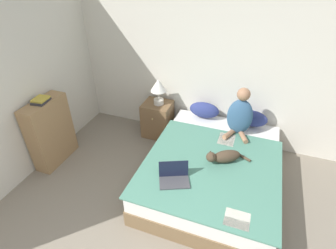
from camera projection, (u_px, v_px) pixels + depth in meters
The scene contains 12 objects.
wall_back at pixel (211, 66), 4.03m from camera, with size 5.38×0.05×2.55m.
wall_side at pixel (16, 88), 3.39m from camera, with size 0.05×4.21×2.55m.
bed at pixel (213, 170), 3.62m from camera, with size 1.70×2.13×0.48m.
pillow_near at pixel (204, 110), 4.24m from camera, with size 0.48×0.23×0.26m.
pillow_far at pixel (251, 118), 4.03m from camera, with size 0.48×0.23×0.26m.
person_sitting at pixel (240, 115), 3.76m from camera, with size 0.37×0.36×0.73m.
cat_tabby at pixel (224, 156), 3.35m from camera, with size 0.55×0.38×0.19m.
laptop_open at pixel (174, 178), 3.09m from camera, with size 0.42×0.37×0.22m.
nightstand at pixel (158, 119), 4.57m from camera, with size 0.47×0.45×0.62m.
table_lamp at pixel (158, 88), 4.23m from camera, with size 0.26×0.26×0.45m.
bookshelf at pixel (51, 132), 3.89m from camera, with size 0.26×0.70×1.03m.
book_stack_top at pixel (41, 100), 3.59m from camera, with size 0.21×0.25×0.05m.
Camera 1 is at (0.70, -0.61, 2.77)m, focal length 28.00 mm.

